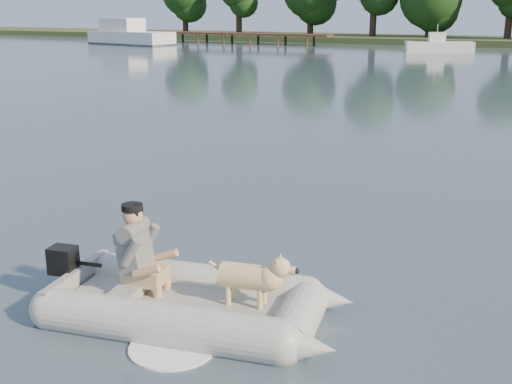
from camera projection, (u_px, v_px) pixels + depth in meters
The scene contains 8 objects.
water at pixel (170, 290), 8.28m from camera, with size 160.00×160.00×0.00m, color #4F616B.
dock at pixel (245, 38), 63.99m from camera, with size 18.00×2.00×1.04m, color #4C331E, non-canonical shape.
dinghy at pixel (190, 270), 7.40m from camera, with size 4.74×3.32×1.40m, color #A7A7A2, non-canonical shape.
man at pixel (136, 247), 7.59m from camera, with size 0.74×0.63×1.09m, color slate, non-canonical shape.
dog at pixel (246, 281), 7.29m from camera, with size 0.95×0.34×0.63m, color tan, non-canonical shape.
outboard_motor at pixel (64, 276), 7.94m from camera, with size 0.42×0.29×0.80m, color black, non-canonical shape.
cabin_cruiser at pixel (131, 31), 62.50m from camera, with size 9.56×3.41×2.96m, color white, non-canonical shape.
motorboat at pixel (440, 39), 51.52m from camera, with size 5.51×2.12×2.33m, color white, non-canonical shape.
Camera 1 is at (4.40, -6.30, 3.52)m, focal length 45.00 mm.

